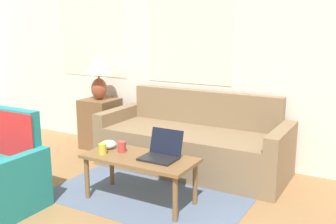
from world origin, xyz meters
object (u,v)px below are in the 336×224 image
at_px(couch, 194,145).
at_px(laptop, 161,152).
at_px(coffee_table, 140,162).
at_px(cup_yellow, 122,147).
at_px(cup_navy, 103,149).
at_px(snack_bowl, 108,144).
at_px(table_lamp, 99,72).

xyz_separation_m(couch, laptop, (0.14, -0.95, 0.21)).
distance_m(coffee_table, cup_yellow, 0.24).
xyz_separation_m(couch, cup_navy, (-0.38, -1.12, 0.21)).
height_order(cup_navy, snack_bowl, cup_navy).
bearing_deg(snack_bowl, cup_navy, -68.77).
xyz_separation_m(couch, table_lamp, (-1.41, 0.11, 0.72)).
relative_size(laptop, snack_bowl, 2.12).
bearing_deg(cup_navy, cup_yellow, 50.03).
bearing_deg(laptop, snack_bowl, -179.84).
xyz_separation_m(table_lamp, coffee_table, (1.37, -1.13, -0.62)).
bearing_deg(table_lamp, couch, -4.41).
bearing_deg(laptop, cup_yellow, -175.52).
distance_m(couch, cup_yellow, 1.04).
bearing_deg(laptop, table_lamp, 145.64).
bearing_deg(couch, cup_navy, -108.66).
bearing_deg(cup_yellow, couch, 75.00).
relative_size(couch, cup_navy, 21.05).
bearing_deg(table_lamp, cup_navy, -50.07).
relative_size(laptop, cup_yellow, 3.13).
relative_size(couch, table_lamp, 3.86).
bearing_deg(table_lamp, coffee_table, -39.53).
relative_size(coffee_table, snack_bowl, 6.87).
bearing_deg(cup_navy, snack_bowl, 111.23).
bearing_deg(coffee_table, table_lamp, 140.47).
relative_size(cup_navy, cup_yellow, 0.99).
relative_size(table_lamp, cup_navy, 5.45).
height_order(coffee_table, laptop, laptop).
height_order(couch, coffee_table, couch).
bearing_deg(laptop, couch, 98.55).
height_order(couch, laptop, couch).
distance_m(coffee_table, snack_bowl, 0.41).
bearing_deg(table_lamp, snack_bowl, -47.77).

